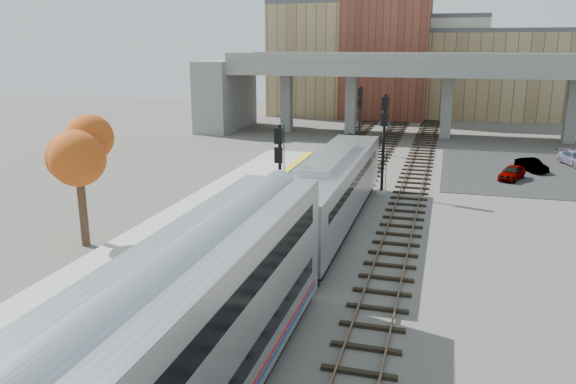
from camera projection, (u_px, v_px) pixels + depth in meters
The scene contains 15 objects.
ground at pixel (267, 286), 24.81m from camera, with size 160.00×160.00×0.00m, color #47423D.
platform at pixel (122, 266), 26.69m from camera, with size 4.50×60.00×0.35m, color #9E9E99.
yellow_strip at pixel (158, 266), 26.14m from camera, with size 0.70×60.00×0.01m, color yellow.
tracks at pixel (340, 209), 36.18m from camera, with size 10.70×95.00×0.25m.
overpass at pixel (429, 86), 63.90m from camera, with size 54.00×12.00×9.50m.
buildings_far at pixel (411, 62), 84.41m from camera, with size 43.00×21.00×20.60m.
parking_lot at pixel (528, 172), 47.15m from camera, with size 14.00×18.00×0.04m, color black.
locomotive at pixel (332, 189), 32.54m from camera, with size 3.02×19.05×4.10m.
signal_mast_near at pixel (280, 188), 29.63m from camera, with size 0.60×0.64×6.37m.
signal_mast_mid at pixel (383, 146), 39.18m from camera, with size 0.60×0.64×7.10m.
signal_mast_far at pixel (359, 121), 54.86m from camera, with size 0.60×0.64×6.50m.
tree at pixel (77, 148), 28.59m from camera, with size 3.60×3.60×7.12m.
car_a at pixel (512, 173), 44.22m from camera, with size 1.36×3.37×1.15m, color #99999E.
car_b at pixel (532, 165), 47.14m from camera, with size 1.15×3.29×1.08m, color #99999E.
car_c at pixel (576, 159), 49.48m from camera, with size 1.70×4.19×1.22m, color #99999E.
Camera 1 is at (7.20, -21.80, 10.34)m, focal length 35.00 mm.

